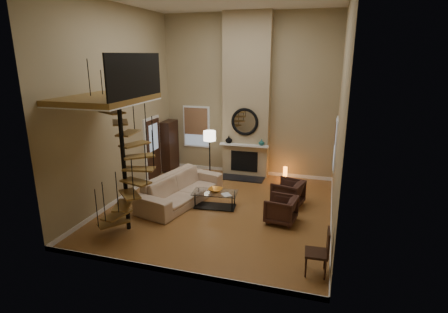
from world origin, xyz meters
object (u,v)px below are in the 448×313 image
(accent_lamp, at_px, (285,174))
(side_chair, at_px, (321,250))
(hutch, at_px, (170,145))
(coffee_table, at_px, (215,198))
(sofa, at_px, (181,189))
(floor_lamp, at_px, (210,140))
(armchair_near, at_px, (290,193))
(armchair_far, at_px, (284,210))

(accent_lamp, xyz_separation_m, side_chair, (1.35, -5.17, 0.28))
(hutch, height_order, coffee_table, hutch)
(sofa, xyz_separation_m, floor_lamp, (0.20, 2.01, 1.02))
(armchair_near, bearing_deg, coffee_table, -54.77)
(coffee_table, bearing_deg, sofa, 174.69)
(hutch, xyz_separation_m, accent_lamp, (4.24, 0.01, -0.70))
(hutch, height_order, accent_lamp, hutch)
(coffee_table, distance_m, side_chair, 3.83)
(armchair_near, distance_m, side_chair, 3.33)
(hutch, distance_m, sofa, 3.11)
(accent_lamp, height_order, side_chair, side_chair)
(accent_lamp, bearing_deg, armchair_near, -78.60)
(sofa, relative_size, side_chair, 3.02)
(armchair_near, xyz_separation_m, side_chair, (0.95, -3.19, 0.17))
(armchair_far, xyz_separation_m, coffee_table, (-1.97, 0.42, -0.07))
(armchair_near, distance_m, armchair_far, 1.18)
(sofa, relative_size, coffee_table, 2.19)
(sofa, bearing_deg, floor_lamp, 7.93)
(hutch, xyz_separation_m, sofa, (1.57, -2.63, -0.55))
(sofa, xyz_separation_m, armchair_near, (3.07, 0.65, -0.04))
(sofa, xyz_separation_m, coffee_table, (1.07, -0.10, -0.11))
(coffee_table, xyz_separation_m, floor_lamp, (-0.87, 2.11, 1.13))
(floor_lamp, xyz_separation_m, accent_lamp, (2.47, 0.63, -1.16))
(hutch, relative_size, coffee_table, 1.36)
(hutch, bearing_deg, side_chair, -42.74)
(hutch, relative_size, side_chair, 1.88)
(coffee_table, relative_size, accent_lamp, 2.64)
(sofa, relative_size, armchair_far, 3.83)
(accent_lamp, bearing_deg, hutch, -179.85)
(sofa, height_order, armchair_far, sofa)
(armchair_near, distance_m, accent_lamp, 2.03)
(armchair_near, height_order, floor_lamp, floor_lamp)
(coffee_table, height_order, accent_lamp, accent_lamp)
(sofa, bearing_deg, side_chair, -108.59)
(coffee_table, bearing_deg, side_chair, -39.51)
(armchair_far, distance_m, accent_lamp, 3.19)
(hutch, bearing_deg, sofa, -59.19)
(sofa, distance_m, accent_lamp, 3.76)
(hutch, height_order, sofa, hutch)
(floor_lamp, height_order, side_chair, floor_lamp)
(hutch, relative_size, armchair_near, 2.21)
(sofa, xyz_separation_m, side_chair, (4.02, -2.53, 0.13))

